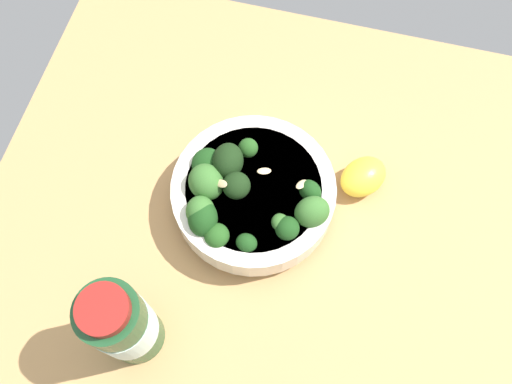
# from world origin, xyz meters

# --- Properties ---
(ground_plane) EXTENTS (0.71, 0.71, 0.05)m
(ground_plane) POSITION_xyz_m (0.00, 0.00, -0.02)
(ground_plane) COLOR tan
(bowl_of_broccoli) EXTENTS (0.21, 0.21, 0.09)m
(bowl_of_broccoli) POSITION_xyz_m (0.00, -0.02, 0.04)
(bowl_of_broccoli) COLOR silver
(bowl_of_broccoli) RESTS_ON ground_plane
(lemon_wedge) EXTENTS (0.08, 0.08, 0.04)m
(lemon_wedge) POSITION_xyz_m (-0.13, -0.09, 0.02)
(lemon_wedge) COLOR yellow
(lemon_wedge) RESTS_ON ground_plane
(bottle_short) EXTENTS (0.07, 0.07, 0.17)m
(bottle_short) POSITION_xyz_m (0.09, 0.18, 0.08)
(bottle_short) COLOR #194723
(bottle_short) RESTS_ON ground_plane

